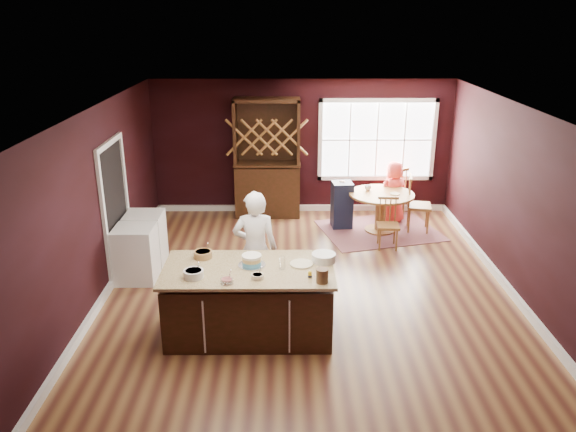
% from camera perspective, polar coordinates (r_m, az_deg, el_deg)
% --- Properties ---
extents(room_shell, '(7.00, 7.00, 7.00)m').
position_cam_1_polar(room_shell, '(8.04, 2.19, 1.35)').
color(room_shell, brown).
rests_on(room_shell, ground).
extents(window, '(2.36, 0.10, 1.66)m').
position_cam_1_polar(window, '(11.49, 9.02, 7.64)').
color(window, white).
rests_on(window, room_shell).
extents(doorway, '(0.08, 1.26, 2.13)m').
position_cam_1_polar(doorway, '(9.09, -17.05, 0.53)').
color(doorway, white).
rests_on(doorway, room_shell).
extents(kitchen_island, '(2.14, 1.12, 0.92)m').
position_cam_1_polar(kitchen_island, '(7.27, -3.96, -8.72)').
color(kitchen_island, black).
rests_on(kitchen_island, ground).
extents(dining_table, '(1.21, 1.21, 0.75)m').
position_cam_1_polar(dining_table, '(10.63, 9.43, 1.18)').
color(dining_table, brown).
rests_on(dining_table, ground).
extents(baker, '(0.62, 0.41, 1.69)m').
position_cam_1_polar(baker, '(7.76, -3.34, -3.41)').
color(baker, white).
rests_on(baker, ground).
extents(layer_cake, '(0.35, 0.35, 0.14)m').
position_cam_1_polar(layer_cake, '(7.09, -3.71, -4.50)').
color(layer_cake, white).
rests_on(layer_cake, kitchen_island).
extents(bowl_blue, '(0.24, 0.24, 0.09)m').
position_cam_1_polar(bowl_blue, '(6.87, -9.57, -5.81)').
color(bowl_blue, white).
rests_on(bowl_blue, kitchen_island).
extents(bowl_yellow, '(0.24, 0.24, 0.09)m').
position_cam_1_polar(bowl_yellow, '(7.38, -8.63, -3.88)').
color(bowl_yellow, '#A28B52').
rests_on(bowl_yellow, kitchen_island).
extents(bowl_pink, '(0.16, 0.16, 0.06)m').
position_cam_1_polar(bowl_pink, '(6.68, -6.24, -6.59)').
color(bowl_pink, white).
rests_on(bowl_pink, kitchen_island).
extents(bowl_olive, '(0.15, 0.15, 0.06)m').
position_cam_1_polar(bowl_olive, '(6.76, -3.13, -6.15)').
color(bowl_olive, beige).
rests_on(bowl_olive, kitchen_island).
extents(drinking_glass, '(0.08, 0.08, 0.16)m').
position_cam_1_polar(drinking_glass, '(6.97, -0.59, -4.79)').
color(drinking_glass, white).
rests_on(drinking_glass, kitchen_island).
extents(dinner_plate, '(0.29, 0.29, 0.02)m').
position_cam_1_polar(dinner_plate, '(7.12, 1.38, -4.88)').
color(dinner_plate, beige).
rests_on(dinner_plate, kitchen_island).
extents(white_tub, '(0.31, 0.31, 0.11)m').
position_cam_1_polar(white_tub, '(7.20, 3.65, -4.22)').
color(white_tub, silver).
rests_on(white_tub, kitchen_island).
extents(stoneware_crock, '(0.15, 0.15, 0.17)m').
position_cam_1_polar(stoneware_crock, '(6.65, 3.49, -6.07)').
color(stoneware_crock, brown).
rests_on(stoneware_crock, kitchen_island).
extents(toy_figurine, '(0.05, 0.05, 0.09)m').
position_cam_1_polar(toy_figurine, '(6.77, 2.24, -5.94)').
color(toy_figurine, yellow).
rests_on(toy_figurine, kitchen_island).
extents(rug, '(2.45, 2.11, 0.01)m').
position_cam_1_polar(rug, '(10.81, 9.28, -1.46)').
color(rug, brown).
rests_on(rug, ground).
extents(chair_east, '(0.50, 0.52, 1.08)m').
position_cam_1_polar(chair_east, '(10.80, 13.18, 1.26)').
color(chair_east, brown).
rests_on(chair_east, ground).
extents(chair_south, '(0.40, 0.38, 0.90)m').
position_cam_1_polar(chair_south, '(9.93, 10.14, -0.76)').
color(chair_south, brown).
rests_on(chair_south, ground).
extents(chair_north, '(0.61, 0.60, 1.05)m').
position_cam_1_polar(chair_north, '(11.43, 10.55, 2.42)').
color(chair_north, brown).
rests_on(chair_north, ground).
extents(seated_woman, '(0.70, 0.57, 1.22)m').
position_cam_1_polar(seated_woman, '(11.14, 10.67, 2.40)').
color(seated_woman, '#F7413C').
rests_on(seated_woman, ground).
extents(high_chair, '(0.41, 0.41, 0.93)m').
position_cam_1_polar(high_chair, '(10.77, 5.49, 1.24)').
color(high_chair, black).
rests_on(high_chair, ground).
extents(toddler, '(0.18, 0.14, 0.26)m').
position_cam_1_polar(toddler, '(10.78, 5.28, 3.18)').
color(toddler, '#8CA5BF').
rests_on(toddler, high_chair).
extents(table_plate, '(0.19, 0.19, 0.01)m').
position_cam_1_polar(table_plate, '(10.56, 10.81, 2.24)').
color(table_plate, beige).
rests_on(table_plate, dining_table).
extents(table_cup, '(0.16, 0.16, 0.10)m').
position_cam_1_polar(table_cup, '(10.69, 8.12, 2.86)').
color(table_cup, white).
rests_on(table_cup, dining_table).
extents(hutch, '(1.29, 0.54, 2.37)m').
position_cam_1_polar(hutch, '(11.18, -2.13, 5.85)').
color(hutch, '#3B2611').
rests_on(hutch, ground).
extents(washer, '(0.60, 0.58, 0.87)m').
position_cam_1_polar(washer, '(8.93, -15.19, -3.73)').
color(washer, white).
rests_on(washer, ground).
extents(dryer, '(0.59, 0.57, 0.86)m').
position_cam_1_polar(dryer, '(9.50, -14.26, -2.20)').
color(dryer, white).
rests_on(dryer, ground).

